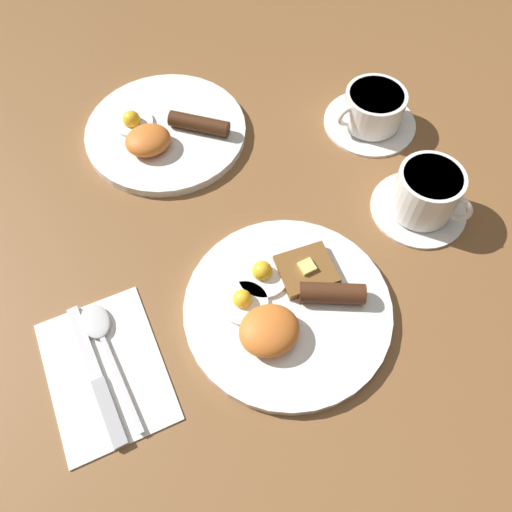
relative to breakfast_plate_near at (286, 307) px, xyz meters
name	(u,v)px	position (x,y,z in m)	size (l,w,h in m)	color
ground_plane	(287,311)	(0.00, 0.00, -0.01)	(3.00, 3.00, 0.00)	brown
breakfast_plate_near	(286,307)	(0.00, 0.00, 0.00)	(0.28, 0.28, 0.05)	white
breakfast_plate_far	(164,132)	(-0.05, 0.37, 0.00)	(0.27, 0.27, 0.05)	white
teacup_near	(425,195)	(0.26, 0.07, 0.02)	(0.14, 0.14, 0.08)	white
teacup_far	(372,111)	(0.28, 0.26, 0.02)	(0.16, 0.16, 0.06)	white
napkin	(105,370)	(-0.24, 0.01, -0.01)	(0.14, 0.20, 0.01)	white
knife	(98,381)	(-0.26, 0.00, -0.01)	(0.03, 0.20, 0.01)	silver
spoon	(100,333)	(-0.24, 0.06, 0.00)	(0.04, 0.19, 0.01)	silver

